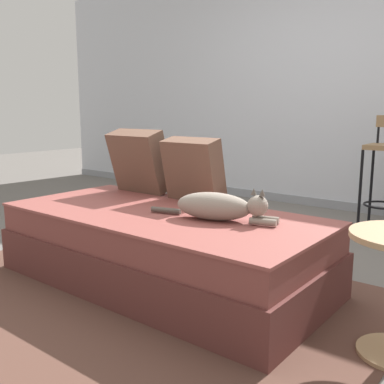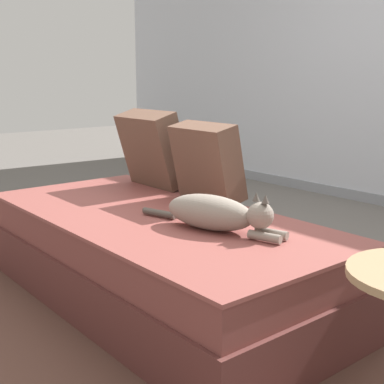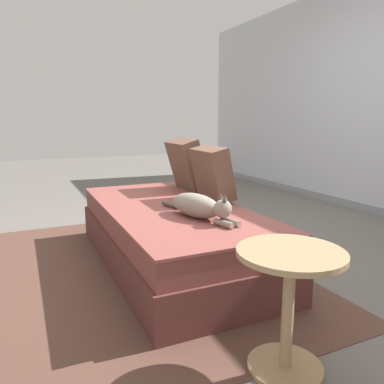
{
  "view_description": "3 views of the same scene",
  "coord_description": "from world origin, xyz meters",
  "views": [
    {
      "loc": [
        1.71,
        -2.31,
        1.02
      ],
      "look_at": [
        0.15,
        -0.3,
        0.55
      ],
      "focal_mm": 42.0,
      "sensor_mm": 36.0,
      "label": 1
    },
    {
      "loc": [
        2.0,
        -1.85,
        1.08
      ],
      "look_at": [
        0.15,
        -0.3,
        0.55
      ],
      "focal_mm": 50.0,
      "sensor_mm": 36.0,
      "label": 2
    },
    {
      "loc": [
        2.45,
        -1.38,
        1.05
      ],
      "look_at": [
        0.15,
        -0.3,
        0.55
      ],
      "focal_mm": 35.0,
      "sensor_mm": 36.0,
      "label": 3
    }
  ],
  "objects": [
    {
      "name": "area_rug",
      "position": [
        0.0,
        -0.7,
        0.0
      ],
      "size": [
        2.65,
        2.03,
        0.01
      ],
      "primitive_type": "cube",
      "color": "brown",
      "rests_on": "ground"
    },
    {
      "name": "side_table",
      "position": [
        1.33,
        -0.41,
        0.35
      ],
      "size": [
        0.44,
        0.44,
        0.53
      ],
      "color": "tan",
      "rests_on": "ground"
    },
    {
      "name": "cat",
      "position": [
        0.38,
        -0.36,
        0.51
      ],
      "size": [
        0.74,
        0.28,
        0.19
      ],
      "color": "gray",
      "rests_on": "couch"
    },
    {
      "name": "throw_pillow_middle",
      "position": [
        -0.05,
        -0.04,
        0.64
      ],
      "size": [
        0.39,
        0.22,
        0.41
      ],
      "color": "brown",
      "rests_on": "couch"
    },
    {
      "name": "ground_plane",
      "position": [
        0.0,
        0.0,
        0.0
      ],
      "size": [
        16.0,
        16.0,
        0.0
      ],
      "primitive_type": "plane",
      "color": "#66605B",
      "rests_on": "ground"
    },
    {
      "name": "throw_pillow_corner",
      "position": [
        -0.53,
        -0.03,
        0.66
      ],
      "size": [
        0.43,
        0.27,
        0.45
      ],
      "color": "brown",
      "rests_on": "couch"
    },
    {
      "name": "couch",
      "position": [
        0.0,
        -0.4,
        0.22
      ],
      "size": [
        1.96,
        0.95,
        0.43
      ],
      "color": "brown",
      "rests_on": "ground"
    }
  ]
}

